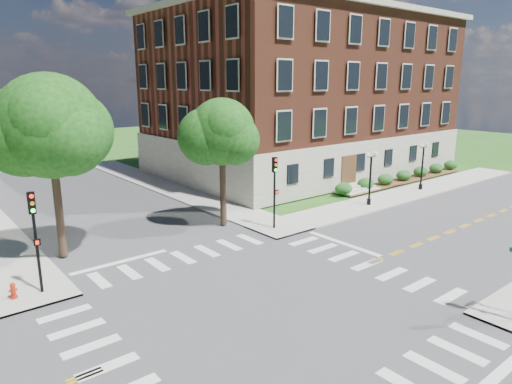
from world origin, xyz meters
TOP-DOWN VIEW (x-y plane):
  - ground at (0.00, 0.00)m, footprint 160.00×160.00m
  - road_ew at (0.00, 0.00)m, footprint 90.00×12.00m
  - road_ns at (0.00, 0.00)m, footprint 12.00×90.00m
  - sidewalk_ne at (15.38, 15.38)m, footprint 34.00×34.00m
  - crosswalk_east at (7.20, 0.00)m, footprint 2.20×10.20m
  - stop_bar_east at (8.80, 3.00)m, footprint 0.40×5.50m
  - main_building at (24.00, 21.99)m, footprint 30.60×22.40m
  - shrub_row at (27.00, 10.80)m, footprint 18.00×2.00m
  - tree_c at (-5.23, 11.42)m, footprint 5.57×5.57m
  - tree_d at (5.16, 10.54)m, footprint 4.42×4.42m
  - traffic_signal_ne at (7.31, 7.71)m, footprint 0.35×0.39m
  - traffic_signal_nw at (-7.41, 7.39)m, footprint 0.37×0.44m
  - twin_lamp_west at (17.06, 7.40)m, footprint 1.36×0.36m
  - twin_lamp_east at (25.03, 7.74)m, footprint 1.36×0.36m
  - fire_hydrant at (-8.58, 7.52)m, footprint 0.35×0.35m

SIDE VIEW (x-z plane):
  - ground at x=0.00m, z-range 0.00..0.00m
  - crosswalk_east at x=7.20m, z-range -0.01..0.01m
  - stop_bar_east at x=8.80m, z-range 0.00..0.00m
  - shrub_row at x=27.00m, z-range -0.65..0.65m
  - road_ew at x=0.00m, z-range 0.00..0.01m
  - road_ns at x=0.00m, z-range 0.00..0.01m
  - sidewalk_ne at x=15.38m, z-range 0.00..0.12m
  - fire_hydrant at x=-8.58m, z-range 0.09..0.84m
  - twin_lamp_west at x=17.06m, z-range 0.41..4.64m
  - twin_lamp_east at x=25.03m, z-range 0.41..4.64m
  - traffic_signal_ne at x=7.31m, z-range 0.79..5.59m
  - traffic_signal_nw at x=-7.41m, z-range 0.79..5.59m
  - tree_d at x=5.16m, z-range 2.15..10.70m
  - tree_c at x=-5.23m, z-range 2.34..12.41m
  - main_building at x=24.00m, z-range 0.09..16.59m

